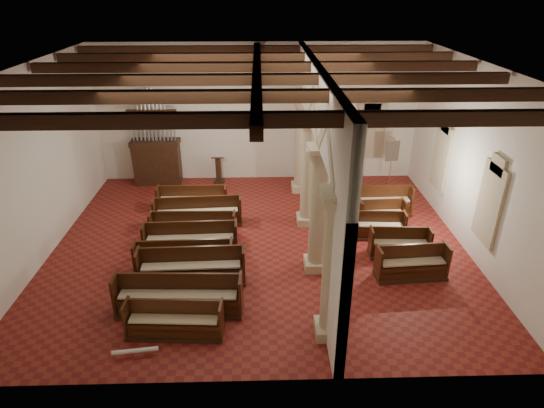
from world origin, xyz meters
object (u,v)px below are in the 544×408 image
(pipe_organ, at_px, (156,154))
(aisle_pew_0, at_px, (411,267))
(lectern, at_px, (219,171))
(processional_banner, at_px, (390,174))
(nave_pew_0, at_px, (175,324))

(pipe_organ, xyz_separation_m, aisle_pew_0, (9.14, -7.56, -1.01))
(lectern, distance_m, processional_banner, 7.51)
(lectern, height_order, processional_banner, processional_banner)
(lectern, height_order, nave_pew_0, lectern)
(lectern, xyz_separation_m, nave_pew_0, (-0.37, -9.90, -0.21))
(lectern, distance_m, aisle_pew_0, 9.93)
(aisle_pew_0, bearing_deg, lectern, 126.64)
(pipe_organ, xyz_separation_m, processional_banner, (10.09, -1.26, -0.56))
(pipe_organ, relative_size, processional_banner, 1.78)
(lectern, bearing_deg, aisle_pew_0, -47.68)
(pipe_organ, distance_m, nave_pew_0, 10.23)
(processional_banner, height_order, nave_pew_0, processional_banner)
(processional_banner, bearing_deg, aisle_pew_0, -108.23)
(processional_banner, relative_size, aisle_pew_0, 1.12)
(aisle_pew_0, bearing_deg, pipe_organ, 136.53)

